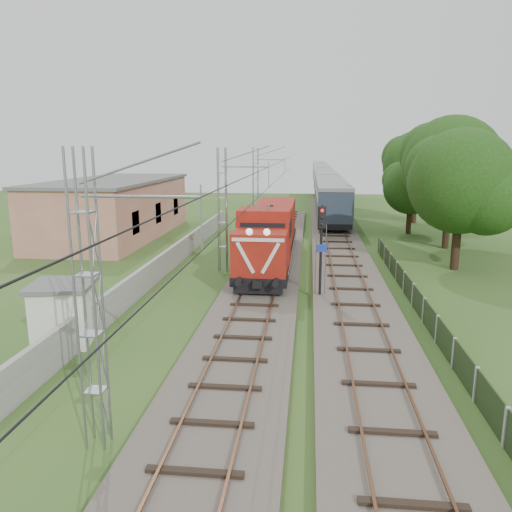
# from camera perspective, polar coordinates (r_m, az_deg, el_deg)

# --- Properties ---
(ground) EXTENTS (140.00, 140.00, 0.00)m
(ground) POSITION_cam_1_polar(r_m,az_deg,el_deg) (21.48, -1.28, -9.52)
(ground) COLOR #2F531F
(ground) RESTS_ON ground
(track_main) EXTENTS (4.20, 70.00, 0.45)m
(track_main) POSITION_cam_1_polar(r_m,az_deg,el_deg) (28.00, 0.56, -3.88)
(track_main) COLOR #6B6054
(track_main) RESTS_ON ground
(track_side) EXTENTS (4.20, 80.00, 0.45)m
(track_side) POSITION_cam_1_polar(r_m,az_deg,el_deg) (40.60, 9.39, 1.03)
(track_side) COLOR #6B6054
(track_side) RESTS_ON ground
(catenary) EXTENTS (3.31, 70.00, 8.00)m
(catenary) POSITION_cam_1_polar(r_m,az_deg,el_deg) (32.49, -3.77, 5.30)
(catenary) COLOR gray
(catenary) RESTS_ON ground
(boundary_wall) EXTENTS (0.25, 40.00, 1.50)m
(boundary_wall) POSITION_cam_1_polar(r_m,az_deg,el_deg) (33.83, -9.63, -0.24)
(boundary_wall) COLOR #9E9E99
(boundary_wall) RESTS_ON ground
(station_building) EXTENTS (8.40, 20.40, 5.22)m
(station_building) POSITION_cam_1_polar(r_m,az_deg,el_deg) (47.48, -15.75, 5.33)
(station_building) COLOR tan
(station_building) RESTS_ON ground
(fence) EXTENTS (0.12, 32.00, 1.20)m
(fence) POSITION_cam_1_polar(r_m,az_deg,el_deg) (24.54, 18.63, -5.88)
(fence) COLOR black
(fence) RESTS_ON ground
(locomotive) EXTENTS (3.03, 17.29, 4.39)m
(locomotive) POSITION_cam_1_polar(r_m,az_deg,el_deg) (34.19, 1.67, 2.63)
(locomotive) COLOR black
(locomotive) RESTS_ON ground
(coach_rake) EXTENTS (3.26, 97.38, 3.77)m
(coach_rake) POSITION_cam_1_polar(r_m,az_deg,el_deg) (94.14, 7.66, 8.91)
(coach_rake) COLOR black
(coach_rake) RESTS_ON ground
(signal_post) EXTENTS (0.54, 0.44, 5.09)m
(signal_post) POSITION_cam_1_polar(r_m,az_deg,el_deg) (26.16, 7.49, 2.31)
(signal_post) COLOR black
(signal_post) RESTS_ON ground
(relay_hut) EXTENTS (2.91, 2.91, 2.57)m
(relay_hut) POSITION_cam_1_polar(r_m,az_deg,el_deg) (22.19, -21.12, -6.08)
(relay_hut) COLOR silver
(relay_hut) RESTS_ON ground
(tree_a) EXTENTS (7.15, 6.81, 9.27)m
(tree_a) POSITION_cam_1_polar(r_m,az_deg,el_deg) (35.12, 22.56, 7.76)
(tree_a) COLOR #352615
(tree_a) RESTS_ON ground
(tree_b) EXTENTS (8.10, 7.71, 10.50)m
(tree_b) POSITION_cam_1_polar(r_m,az_deg,el_deg) (42.65, 21.57, 9.51)
(tree_b) COLOR #352615
(tree_b) RESTS_ON ground
(tree_c) EXTENTS (5.43, 5.17, 7.04)m
(tree_c) POSITION_cam_1_polar(r_m,az_deg,el_deg) (48.99, 17.38, 7.51)
(tree_c) COLOR #352615
(tree_c) RESTS_ON ground
(tree_d) EXTENTS (7.56, 7.20, 9.80)m
(tree_d) POSITION_cam_1_polar(r_m,az_deg,el_deg) (56.46, 18.03, 9.77)
(tree_d) COLOR #352615
(tree_d) RESTS_ON ground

